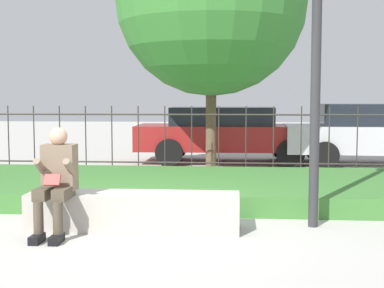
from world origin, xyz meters
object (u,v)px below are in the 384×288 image
at_px(person_seated_reader, 57,177).
at_px(tree_behind_fence, 211,0).
at_px(street_lamp, 317,19).
at_px(stone_bench, 134,213).
at_px(car_parked_right, 378,133).
at_px(car_parked_center, 227,133).

relative_size(person_seated_reader, tree_behind_fence, 0.22).
bearing_deg(person_seated_reader, tree_behind_fence, 74.74).
xyz_separation_m(person_seated_reader, street_lamp, (3.02, 0.64, 1.85)).
bearing_deg(street_lamp, stone_bench, -171.51).
distance_m(street_lamp, tree_behind_fence, 5.29).
xyz_separation_m(person_seated_reader, car_parked_right, (5.43, 7.02, 0.09)).
height_order(stone_bench, person_seated_reader, person_seated_reader).
xyz_separation_m(car_parked_right, tree_behind_fence, (-3.91, -1.44, 2.90)).
height_order(person_seated_reader, car_parked_right, car_parked_right).
distance_m(stone_bench, street_lamp, 3.21).
bearing_deg(car_parked_center, car_parked_right, -4.64).
xyz_separation_m(stone_bench, car_parked_center, (1.02, 6.93, 0.54)).
height_order(car_parked_right, street_lamp, street_lamp).
distance_m(person_seated_reader, car_parked_right, 8.88).
distance_m(stone_bench, car_parked_right, 8.15).
bearing_deg(stone_bench, car_parked_center, 81.62).
distance_m(stone_bench, tree_behind_fence, 6.34).
xyz_separation_m(car_parked_center, tree_behind_fence, (-0.33, -1.66, 2.92)).
relative_size(street_lamp, tree_behind_fence, 0.73).
bearing_deg(stone_bench, person_seated_reader, -159.13).
bearing_deg(car_parked_center, stone_bench, -99.44).
bearing_deg(car_parked_center, person_seated_reader, -105.42).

